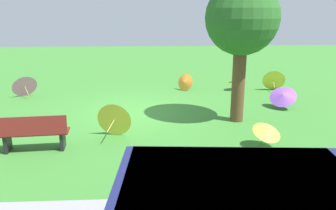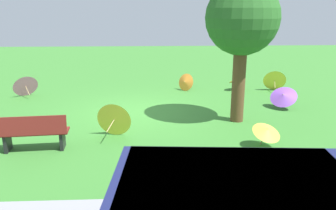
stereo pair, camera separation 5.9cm
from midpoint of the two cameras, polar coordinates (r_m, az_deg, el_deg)
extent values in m
plane|color=#387A2D|center=(11.35, -5.34, -1.10)|extent=(40.00, 40.00, 0.00)
cube|color=black|center=(3.94, 11.77, -16.07)|extent=(2.71, 2.11, 0.55)
cube|color=maroon|center=(8.79, -21.63, -4.26)|extent=(1.63, 0.58, 0.05)
cube|color=maroon|center=(8.53, -22.08, -3.30)|extent=(1.60, 0.25, 0.45)
cube|color=black|center=(9.04, -25.44, -5.67)|extent=(0.11, 0.41, 0.45)
cube|color=black|center=(8.73, -17.39, -5.55)|extent=(0.11, 0.41, 0.45)
cylinder|color=brown|center=(10.31, 11.55, 3.82)|extent=(0.39, 0.39, 2.41)
sphere|color=#286023|center=(10.09, 12.14, 14.07)|extent=(2.11, 2.11, 2.11)
cylinder|color=tan|center=(12.41, 18.66, 0.58)|extent=(0.21, 0.28, 0.41)
cone|color=purple|center=(12.17, 18.54, 1.51)|extent=(1.18, 1.16, 0.66)
sphere|color=tan|center=(12.11, 18.51, 1.72)|extent=(0.06, 0.06, 0.05)
cylinder|color=tan|center=(14.56, 17.21, 3.36)|extent=(0.15, 0.49, 0.23)
cone|color=yellow|center=(14.84, 17.15, 4.12)|extent=(1.01, 0.71, 0.90)
sphere|color=tan|center=(14.90, 17.14, 4.28)|extent=(0.05, 0.05, 0.05)
cylinder|color=tan|center=(14.41, 11.41, 3.18)|extent=(0.13, 0.20, 0.41)
cone|color=orange|center=(14.44, 11.13, 4.22)|extent=(0.87, 0.86, 0.37)
sphere|color=tan|center=(14.45, 11.08, 4.41)|extent=(0.06, 0.06, 0.05)
cylinder|color=tan|center=(8.81, 15.48, -5.43)|extent=(0.10, 0.20, 0.39)
cone|color=yellow|center=(8.63, 16.12, -4.13)|extent=(0.89, 0.89, 0.43)
sphere|color=tan|center=(8.59, 16.29, -3.79)|extent=(0.05, 0.06, 0.05)
cylinder|color=tan|center=(8.88, -9.76, -3.49)|extent=(0.15, 0.63, 0.14)
cone|color=yellow|center=(9.23, -9.00, -2.20)|extent=(0.98, 0.54, 0.95)
sphere|color=tan|center=(9.31, -8.83, -1.91)|extent=(0.04, 0.05, 0.04)
cylinder|color=tan|center=(14.31, 3.22, 3.73)|extent=(0.27, 0.30, 0.13)
cone|color=orange|center=(14.11, 2.67, 3.86)|extent=(0.75, 0.71, 0.72)
sphere|color=tan|center=(14.06, 2.54, 3.89)|extent=(0.06, 0.06, 0.04)
cylinder|color=tan|center=(13.98, -22.68, 2.20)|extent=(0.28, 0.42, 0.27)
cone|color=pink|center=(14.23, -23.05, 3.05)|extent=(1.09, 0.99, 0.89)
sphere|color=tan|center=(14.29, -23.13, 3.24)|extent=(0.06, 0.06, 0.05)
camera|label=1|loc=(0.03, -90.17, -0.05)|focal=36.42mm
camera|label=2|loc=(0.03, 89.83, 0.05)|focal=36.42mm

